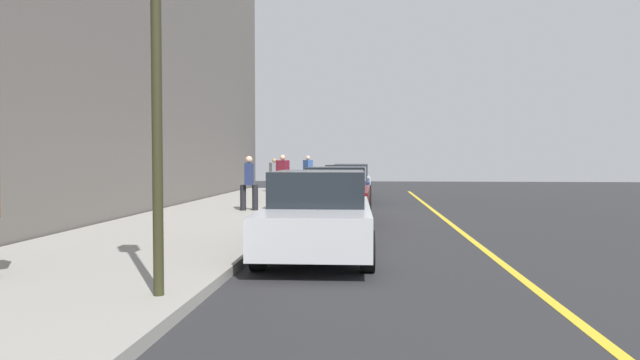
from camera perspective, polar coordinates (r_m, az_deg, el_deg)
name	(u,v)px	position (r m, az deg, el deg)	size (l,w,h in m)	color
ground_plane	(335,217)	(16.62, 1.50, -3.84)	(56.00, 56.00, 0.00)	#28282B
sidewalk	(226,214)	(17.13, -9.61, -3.44)	(28.00, 4.60, 0.15)	gray
lane_stripe_centre	(444,218)	(16.74, 12.53, -3.83)	(28.00, 0.14, 0.01)	gold
snow_bank_curb	(313,211)	(17.34, -0.68, -3.23)	(7.63, 0.56, 0.22)	white
parked_car_white	(351,179)	(27.72, 3.17, 0.10)	(4.28, 2.00, 1.51)	black
parked_car_navy	(347,184)	(22.27, 2.78, -0.38)	(4.79, 1.90, 1.51)	black
parked_car_maroon	(337,194)	(15.74, 1.76, -1.40)	(4.42, 1.95, 1.51)	black
parked_car_silver	(319,213)	(10.05, -0.09, -3.38)	(4.65, 1.98, 1.51)	black
pedestrian_grey_coat	(274,174)	(27.34, -4.69, 0.63)	(0.50, 0.51, 1.64)	black
pedestrian_navy_coat	(249,181)	(17.35, -7.27, -0.14)	(0.50, 0.55, 1.68)	black
pedestrian_blue_coat	(308,172)	(28.91, -1.24, 0.87)	(0.56, 0.54, 1.78)	black
pedestrian_burgundy_coat	(283,175)	(22.80, -3.84, 0.52)	(0.54, 0.56, 1.77)	black
traffic_light_pole	(156,22)	(6.81, -16.46, 15.20)	(0.35, 0.26, 4.65)	#2D2D19
rolling_suitcase	(311,185)	(28.51, -0.97, -0.56)	(0.34, 0.22, 0.86)	black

